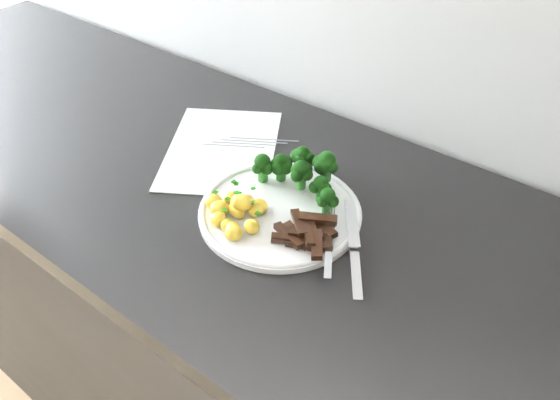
{
  "coord_description": "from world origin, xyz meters",
  "views": [
    {
      "loc": [
        0.51,
        1.14,
        1.48
      ],
      "look_at": [
        0.11,
        1.66,
        0.94
      ],
      "focal_mm": 34.62,
      "sensor_mm": 36.0,
      "label": 1
    }
  ],
  "objects_px": {
    "counter": "(285,374)",
    "fork": "(329,244)",
    "beef_strips": "(308,233)",
    "broccoli": "(303,170)",
    "potatoes": "(236,210)",
    "knife": "(355,258)",
    "recipe_paper": "(222,149)",
    "plate": "(280,211)"
  },
  "relations": [
    {
      "from": "plate",
      "to": "potatoes",
      "type": "relative_size",
      "value": 2.34
    },
    {
      "from": "beef_strips",
      "to": "fork",
      "type": "distance_m",
      "value": 0.04
    },
    {
      "from": "beef_strips",
      "to": "knife",
      "type": "bearing_deg",
      "value": 5.5
    },
    {
      "from": "fork",
      "to": "recipe_paper",
      "type": "bearing_deg",
      "value": 161.08
    },
    {
      "from": "recipe_paper",
      "to": "broccoli",
      "type": "height_order",
      "value": "broccoli"
    },
    {
      "from": "recipe_paper",
      "to": "potatoes",
      "type": "xyz_separation_m",
      "value": [
        0.15,
        -0.14,
        0.02
      ]
    },
    {
      "from": "counter",
      "to": "plate",
      "type": "height_order",
      "value": "plate"
    },
    {
      "from": "plate",
      "to": "beef_strips",
      "type": "relative_size",
      "value": 2.52
    },
    {
      "from": "plate",
      "to": "potatoes",
      "type": "height_order",
      "value": "potatoes"
    },
    {
      "from": "plate",
      "to": "knife",
      "type": "height_order",
      "value": "knife"
    },
    {
      "from": "potatoes",
      "to": "knife",
      "type": "bearing_deg",
      "value": 10.75
    },
    {
      "from": "recipe_paper",
      "to": "potatoes",
      "type": "height_order",
      "value": "potatoes"
    },
    {
      "from": "broccoli",
      "to": "potatoes",
      "type": "bearing_deg",
      "value": -107.46
    },
    {
      "from": "potatoes",
      "to": "recipe_paper",
      "type": "bearing_deg",
      "value": 138.42
    },
    {
      "from": "recipe_paper",
      "to": "knife",
      "type": "relative_size",
      "value": 1.93
    },
    {
      "from": "beef_strips",
      "to": "knife",
      "type": "relative_size",
      "value": 0.59
    },
    {
      "from": "counter",
      "to": "beef_strips",
      "type": "height_order",
      "value": "beef_strips"
    },
    {
      "from": "counter",
      "to": "fork",
      "type": "distance_m",
      "value": 0.48
    },
    {
      "from": "counter",
      "to": "fork",
      "type": "xyz_separation_m",
      "value": [
        0.1,
        -0.03,
        0.47
      ]
    },
    {
      "from": "potatoes",
      "to": "fork",
      "type": "xyz_separation_m",
      "value": [
        0.15,
        0.03,
        -0.01
      ]
    },
    {
      "from": "potatoes",
      "to": "beef_strips",
      "type": "bearing_deg",
      "value": 14.15
    },
    {
      "from": "potatoes",
      "to": "beef_strips",
      "type": "height_order",
      "value": "potatoes"
    },
    {
      "from": "beef_strips",
      "to": "potatoes",
      "type": "bearing_deg",
      "value": -165.85
    },
    {
      "from": "broccoli",
      "to": "knife",
      "type": "distance_m",
      "value": 0.18
    },
    {
      "from": "counter",
      "to": "potatoes",
      "type": "bearing_deg",
      "value": -129.8
    },
    {
      "from": "potatoes",
      "to": "knife",
      "type": "height_order",
      "value": "potatoes"
    },
    {
      "from": "recipe_paper",
      "to": "fork",
      "type": "bearing_deg",
      "value": -18.92
    },
    {
      "from": "recipe_paper",
      "to": "beef_strips",
      "type": "xyz_separation_m",
      "value": [
        0.27,
        -0.11,
        0.02
      ]
    },
    {
      "from": "broccoli",
      "to": "fork",
      "type": "distance_m",
      "value": 0.15
    },
    {
      "from": "counter",
      "to": "fork",
      "type": "relative_size",
      "value": 17.39
    },
    {
      "from": "broccoli",
      "to": "potatoes",
      "type": "xyz_separation_m",
      "value": [
        -0.04,
        -0.13,
        -0.02
      ]
    },
    {
      "from": "potatoes",
      "to": "knife",
      "type": "relative_size",
      "value": 0.63
    },
    {
      "from": "counter",
      "to": "potatoes",
      "type": "height_order",
      "value": "potatoes"
    },
    {
      "from": "potatoes",
      "to": "broccoli",
      "type": "bearing_deg",
      "value": 72.54
    },
    {
      "from": "beef_strips",
      "to": "fork",
      "type": "height_order",
      "value": "beef_strips"
    },
    {
      "from": "recipe_paper",
      "to": "beef_strips",
      "type": "bearing_deg",
      "value": -21.63
    },
    {
      "from": "plate",
      "to": "beef_strips",
      "type": "distance_m",
      "value": 0.08
    },
    {
      "from": "recipe_paper",
      "to": "knife",
      "type": "bearing_deg",
      "value": -16.01
    },
    {
      "from": "beef_strips",
      "to": "plate",
      "type": "bearing_deg",
      "value": 160.2
    },
    {
      "from": "broccoli",
      "to": "beef_strips",
      "type": "distance_m",
      "value": 0.13
    },
    {
      "from": "recipe_paper",
      "to": "potatoes",
      "type": "distance_m",
      "value": 0.21
    },
    {
      "from": "broccoli",
      "to": "potatoes",
      "type": "distance_m",
      "value": 0.13
    }
  ]
}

